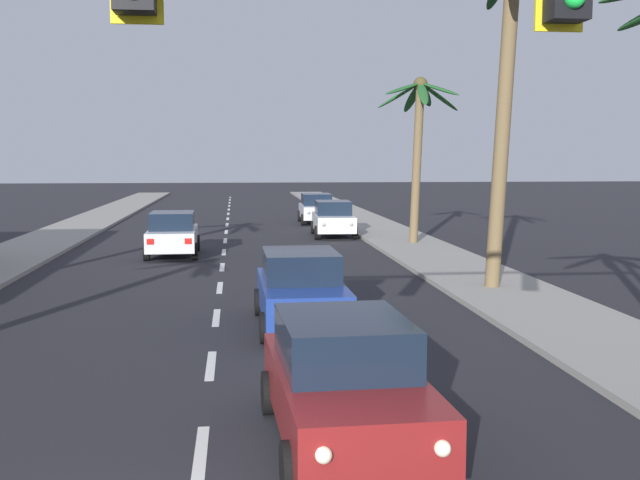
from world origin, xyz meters
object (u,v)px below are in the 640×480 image
traffic_signal_mast (573,29)px  palm_right_third (419,127)px  sedan_third_in_queue (301,289)px  sedan_parked_mid_kerb (316,208)px  palm_right_second (508,52)px  sedan_parked_nearest_kerb (333,218)px  sedan_lead_at_stop_bar (345,381)px  sedan_oncoming_far (173,233)px

traffic_signal_mast → palm_right_third: bearing=79.4°
sedan_third_in_queue → sedan_parked_mid_kerb: same height
sedan_third_in_queue → palm_right_second: bearing=33.7°
palm_right_second → sedan_parked_nearest_kerb: bearing=100.2°
sedan_third_in_queue → sedan_parked_mid_kerb: bearing=83.3°
sedan_parked_mid_kerb → sedan_third_in_queue: bearing=-96.7°
sedan_third_in_queue → sedan_parked_nearest_kerb: same height
palm_right_second → sedan_third_in_queue: bearing=-146.3°
sedan_parked_nearest_kerb → palm_right_second: (2.81, -15.65, 5.74)m
traffic_signal_mast → sedan_lead_at_stop_bar: (-1.43, 3.39, -3.95)m
sedan_lead_at_stop_bar → sedan_parked_mid_kerb: size_ratio=1.01×
palm_right_second → palm_right_third: bearing=88.6°
palm_right_second → sedan_oncoming_far: bearing=137.4°
palm_right_second → sedan_parked_mid_kerb: bearing=97.0°
sedan_third_in_queue → sedan_parked_nearest_kerb: size_ratio=0.99×
sedan_oncoming_far → sedan_lead_at_stop_bar: bearing=-79.4°
sedan_third_in_queue → sedan_oncoming_far: (-3.80, 13.02, 0.00)m
traffic_signal_mast → sedan_lead_at_stop_bar: traffic_signal_mast is taller
sedan_third_in_queue → palm_right_second: palm_right_second is taller
sedan_third_in_queue → sedan_oncoming_far: same height
sedan_lead_at_stop_bar → sedan_third_in_queue: bearing=89.7°
sedan_lead_at_stop_bar → sedan_parked_mid_kerb: bearing=84.7°
traffic_signal_mast → sedan_parked_mid_kerb: bearing=87.3°
sedan_oncoming_far → palm_right_third: bearing=13.5°
palm_right_third → traffic_signal_mast: bearing=-100.6°
sedan_lead_at_stop_bar → sedan_third_in_queue: (0.03, 7.18, 0.00)m
sedan_oncoming_far → palm_right_third: size_ratio=0.63×
sedan_parked_nearest_kerb → sedan_parked_mid_kerb: (-0.02, 7.50, 0.00)m
traffic_signal_mast → sedan_parked_mid_kerb: (1.78, 37.72, -3.95)m
sedan_lead_at_stop_bar → palm_right_second: bearing=61.6°
sedan_third_in_queue → sedan_oncoming_far: bearing=106.3°
traffic_signal_mast → palm_right_third: palm_right_third is taller
sedan_parked_nearest_kerb → traffic_signal_mast: bearing=-93.4°
palm_right_third → sedan_third_in_queue: bearing=-112.1°
traffic_signal_mast → palm_right_second: 15.38m
palm_right_third → sedan_parked_mid_kerb: bearing=104.8°
sedan_parked_nearest_kerb → sedan_lead_at_stop_bar: bearing=-96.9°
palm_right_second → sedan_lead_at_stop_bar: bearing=-118.4°
traffic_signal_mast → sedan_parked_nearest_kerb: bearing=86.6°
sedan_oncoming_far → palm_right_third: (10.08, 2.42, 4.17)m
sedan_parked_mid_kerb → palm_right_second: 24.02m
sedan_third_in_queue → palm_right_second: 9.22m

